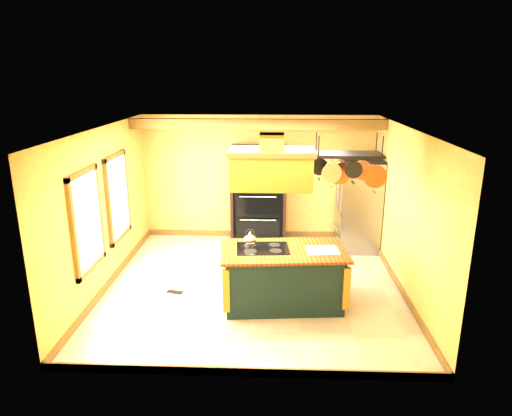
# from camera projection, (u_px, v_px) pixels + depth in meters

# --- Properties ---
(floor) EXTENTS (5.00, 5.00, 0.00)m
(floor) POSITION_uv_depth(u_px,v_px,m) (253.00, 285.00, 7.92)
(floor) COLOR beige
(floor) RESTS_ON ground
(ceiling) EXTENTS (5.00, 5.00, 0.00)m
(ceiling) POSITION_uv_depth(u_px,v_px,m) (253.00, 129.00, 7.15)
(ceiling) COLOR white
(ceiling) RESTS_ON wall_back
(wall_back) EXTENTS (5.00, 0.02, 2.70)m
(wall_back) POSITION_uv_depth(u_px,v_px,m) (259.00, 178.00, 9.93)
(wall_back) COLOR #E1B852
(wall_back) RESTS_ON floor
(wall_front) EXTENTS (5.00, 0.02, 2.70)m
(wall_front) POSITION_uv_depth(u_px,v_px,m) (243.00, 275.00, 5.14)
(wall_front) COLOR #E1B852
(wall_front) RESTS_ON floor
(wall_left) EXTENTS (0.02, 5.00, 2.70)m
(wall_left) POSITION_uv_depth(u_px,v_px,m) (104.00, 209.00, 7.63)
(wall_left) COLOR #E1B852
(wall_left) RESTS_ON floor
(wall_right) EXTENTS (0.02, 5.00, 2.70)m
(wall_right) POSITION_uv_depth(u_px,v_px,m) (406.00, 213.00, 7.44)
(wall_right) COLOR #E1B852
(wall_right) RESTS_ON floor
(ceiling_beam) EXTENTS (5.00, 0.15, 0.20)m
(ceiling_beam) POSITION_uv_depth(u_px,v_px,m) (257.00, 124.00, 8.81)
(ceiling_beam) COLOR brown
(ceiling_beam) RESTS_ON ceiling
(window_near) EXTENTS (0.06, 1.06, 1.56)m
(window_near) POSITION_uv_depth(u_px,v_px,m) (87.00, 221.00, 6.85)
(window_near) COLOR brown
(window_near) RESTS_ON wall_left
(window_far) EXTENTS (0.06, 1.06, 1.56)m
(window_far) POSITION_uv_depth(u_px,v_px,m) (118.00, 197.00, 8.19)
(window_far) COLOR brown
(window_far) RESTS_ON wall_left
(kitchen_island) EXTENTS (2.01, 1.23, 1.11)m
(kitchen_island) POSITION_uv_depth(u_px,v_px,m) (283.00, 276.00, 7.16)
(kitchen_island) COLOR #132A2C
(kitchen_island) RESTS_ON floor
(range_hood) EXTENTS (1.25, 0.71, 0.80)m
(range_hood) POSITION_uv_depth(u_px,v_px,m) (272.00, 166.00, 6.67)
(range_hood) COLOR #A77B29
(range_hood) RESTS_ON ceiling
(pot_rack) EXTENTS (1.08, 0.49, 0.76)m
(pot_rack) POSITION_uv_depth(u_px,v_px,m) (348.00, 163.00, 6.61)
(pot_rack) COLOR black
(pot_rack) RESTS_ON ceiling
(refrigerator) EXTENTS (0.81, 0.95, 1.86)m
(refrigerator) POSITION_uv_depth(u_px,v_px,m) (358.00, 206.00, 9.40)
(refrigerator) COLOR gray
(refrigerator) RESTS_ON floor
(hutch) EXTENTS (1.18, 0.54, 2.08)m
(hutch) POSITION_uv_depth(u_px,v_px,m) (258.00, 204.00, 9.86)
(hutch) COLOR black
(hutch) RESTS_ON floor
(floor_register) EXTENTS (0.30, 0.19, 0.01)m
(floor_register) POSITION_uv_depth(u_px,v_px,m) (175.00, 292.00, 7.65)
(floor_register) COLOR black
(floor_register) RESTS_ON floor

